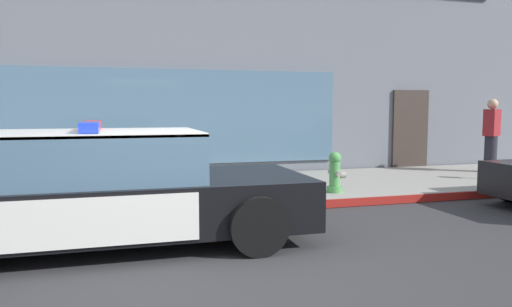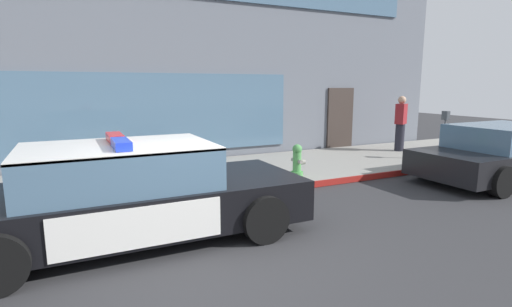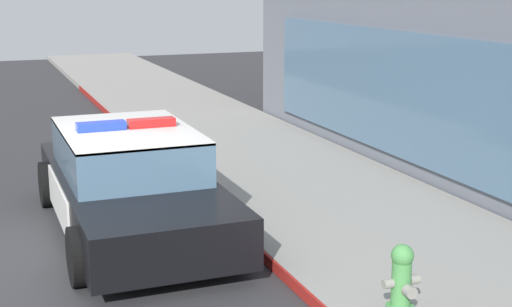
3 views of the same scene
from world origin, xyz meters
The scene contains 5 objects.
ground centered at (0.00, 0.00, 0.00)m, with size 48.00×48.00×0.00m, color #303033.
sidewalk centered at (0.00, 4.08, 0.07)m, with size 48.00×3.52×0.15m, color gray.
curb_red_paint centered at (0.00, 2.30, 0.08)m, with size 28.80×0.04×0.14m, color maroon.
police_cruiser centered at (-1.00, 1.08, 0.68)m, with size 4.82×2.11×1.49m.
fire_hydrant centered at (2.88, 2.88, 0.50)m, with size 0.34×0.39×0.73m.
Camera 3 is at (8.54, -0.82, 3.33)m, focal length 51.95 mm.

